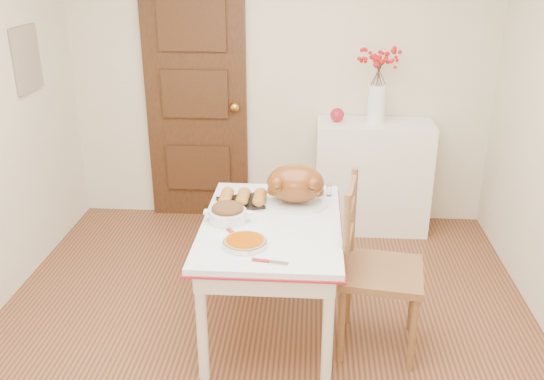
# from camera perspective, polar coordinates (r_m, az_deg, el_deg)

# --- Properties ---
(floor) EXTENTS (3.50, 4.00, 0.00)m
(floor) POSITION_cam_1_polar(r_m,az_deg,el_deg) (3.60, -1.27, -15.58)
(floor) COLOR #482B18
(floor) RESTS_ON ground
(wall_back) EXTENTS (3.50, 0.00, 2.50)m
(wall_back) POSITION_cam_1_polar(r_m,az_deg,el_deg) (4.94, 0.75, 11.02)
(wall_back) COLOR beige
(wall_back) RESTS_ON ground
(door_back) EXTENTS (0.85, 0.06, 2.06)m
(door_back) POSITION_cam_1_polar(r_m,az_deg,el_deg) (5.04, -7.33, 8.52)
(door_back) COLOR black
(door_back) RESTS_ON ground
(photo_board) EXTENTS (0.03, 0.35, 0.45)m
(photo_board) POSITION_cam_1_polar(r_m,az_deg,el_deg) (4.56, -22.62, 11.63)
(photo_board) COLOR #A69D86
(photo_board) RESTS_ON ground
(sideboard) EXTENTS (0.93, 0.41, 0.93)m
(sideboard) POSITION_cam_1_polar(r_m,az_deg,el_deg) (4.96, 9.63, 1.29)
(sideboard) COLOR white
(sideboard) RESTS_ON floor
(kitchen_table) EXTENTS (0.83, 1.21, 0.72)m
(kitchen_table) POSITION_cam_1_polar(r_m,az_deg,el_deg) (3.64, -0.06, -8.22)
(kitchen_table) COLOR white
(kitchen_table) RESTS_ON floor
(chair_oak) EXTENTS (0.52, 0.52, 1.04)m
(chair_oak) POSITION_cam_1_polar(r_m,az_deg,el_deg) (3.45, 10.58, -7.46)
(chair_oak) COLOR brown
(chair_oak) RESTS_ON floor
(berry_vase) EXTENTS (0.32, 0.32, 0.62)m
(berry_vase) POSITION_cam_1_polar(r_m,az_deg,el_deg) (4.74, 10.19, 10.08)
(berry_vase) COLOR white
(berry_vase) RESTS_ON sideboard
(apple) EXTENTS (0.11, 0.11, 0.11)m
(apple) POSITION_cam_1_polar(r_m,az_deg,el_deg) (4.78, 6.32, 7.23)
(apple) COLOR maroon
(apple) RESTS_ON sideboard
(turkey_platter) EXTENTS (0.48, 0.42, 0.26)m
(turkey_platter) POSITION_cam_1_polar(r_m,az_deg,el_deg) (3.65, 2.29, 0.45)
(turkey_platter) COLOR brown
(turkey_platter) RESTS_ON kitchen_table
(pumpkin_pie) EXTENTS (0.31, 0.31, 0.05)m
(pumpkin_pie) POSITION_cam_1_polar(r_m,az_deg,el_deg) (3.19, -2.63, -5.00)
(pumpkin_pie) COLOR #A64100
(pumpkin_pie) RESTS_ON kitchen_table
(stuffing_dish) EXTENTS (0.33, 0.29, 0.11)m
(stuffing_dish) POSITION_cam_1_polar(r_m,az_deg,el_deg) (3.46, -4.31, -2.20)
(stuffing_dish) COLOR brown
(stuffing_dish) RESTS_ON kitchen_table
(rolls_tray) EXTENTS (0.37, 0.33, 0.08)m
(rolls_tray) POSITION_cam_1_polar(r_m,az_deg,el_deg) (3.70, -2.81, -0.77)
(rolls_tray) COLOR #AA7228
(rolls_tray) RESTS_ON kitchen_table
(pie_server) EXTENTS (0.20, 0.08, 0.01)m
(pie_server) POSITION_cam_1_polar(r_m,az_deg,el_deg) (3.03, -0.19, -6.93)
(pie_server) COLOR silver
(pie_server) RESTS_ON kitchen_table
(carving_knife) EXTENTS (0.20, 0.23, 0.01)m
(carving_knife) POSITION_cam_1_polar(r_m,az_deg,el_deg) (3.28, -3.17, -4.57)
(carving_knife) COLOR silver
(carving_knife) RESTS_ON kitchen_table
(drinking_glass) EXTENTS (0.08, 0.08, 0.12)m
(drinking_glass) POSITION_cam_1_polar(r_m,az_deg,el_deg) (3.87, 0.89, 0.62)
(drinking_glass) COLOR white
(drinking_glass) RESTS_ON kitchen_table
(shaker_pair) EXTENTS (0.09, 0.06, 0.08)m
(shaker_pair) POSITION_cam_1_polar(r_m,az_deg,el_deg) (3.84, 5.17, 0.03)
(shaker_pair) COLOR white
(shaker_pair) RESTS_ON kitchen_table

